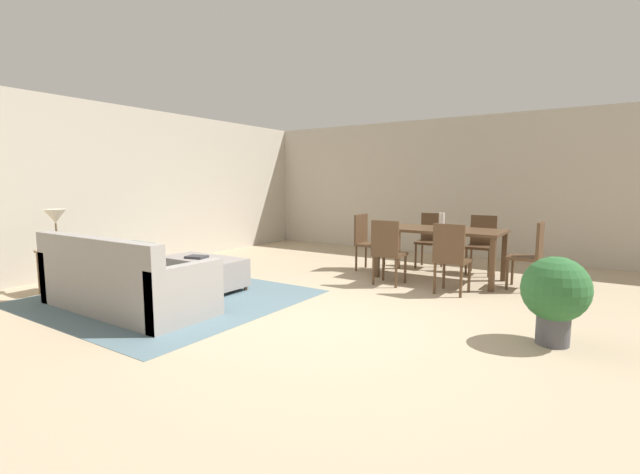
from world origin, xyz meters
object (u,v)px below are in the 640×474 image
(dining_chair_far_left, at_px, (431,237))
(vase_centerpiece, at_px, (442,221))
(couch, at_px, (123,285))
(dining_chair_near_left, at_px, (387,249))
(book_on_ottoman, at_px, (197,257))
(dining_chair_head_east, at_px, (531,252))
(dining_table, at_px, (440,234))
(table_lamp, at_px, (55,218))
(dining_chair_head_west, at_px, (366,239))
(dining_chair_far_right, at_px, (482,241))
(potted_plant, at_px, (555,293))
(ottoman_table, at_px, (203,271))
(dining_chair_near_right, at_px, (451,255))
(side_table, at_px, (58,259))

(dining_chair_far_left, bearing_deg, vase_centerpiece, -61.39)
(couch, xyz_separation_m, dining_chair_near_left, (1.97, 2.75, 0.23))
(dining_chair_far_left, height_order, book_on_ottoman, dining_chair_far_left)
(dining_chair_head_east, relative_size, book_on_ottoman, 3.54)
(couch, height_order, dining_table, couch)
(book_on_ottoman, bearing_deg, table_lamp, -139.36)
(couch, distance_m, dining_chair_head_west, 3.77)
(dining_chair_far_right, xyz_separation_m, potted_plant, (1.31, -2.86, -0.05))
(couch, relative_size, book_on_ottoman, 8.36)
(dining_chair_near_left, height_order, vase_centerpiece, vase_centerpiece)
(dining_chair_head_east, bearing_deg, couch, -135.90)
(table_lamp, xyz_separation_m, dining_chair_head_west, (2.60, 3.58, -0.46))
(table_lamp, xyz_separation_m, dining_chair_far_left, (3.40, 4.43, -0.46))
(dining_chair_far_right, relative_size, dining_chair_head_west, 1.00)
(dining_chair_head_west, bearing_deg, ottoman_table, -117.42)
(table_lamp, bearing_deg, dining_chair_near_right, 32.88)
(couch, bearing_deg, potted_plant, 19.44)
(side_table, bearing_deg, dining_chair_far_right, 45.64)
(dining_chair_near_left, bearing_deg, couch, -125.63)
(dining_chair_near_left, distance_m, vase_centerpiece, 1.04)
(ottoman_table, relative_size, dining_chair_near_right, 1.28)
(dining_chair_head_east, bearing_deg, vase_centerpiece, 178.93)
(dining_chair_near_left, bearing_deg, dining_chair_far_left, 88.63)
(side_table, relative_size, vase_centerpiece, 2.47)
(dining_chair_head_west, bearing_deg, dining_chair_near_right, -26.65)
(ottoman_table, xyz_separation_m, vase_centerpiece, (2.47, 2.41, 0.63))
(table_lamp, height_order, book_on_ottoman, table_lamp)
(ottoman_table, xyz_separation_m, table_lamp, (-1.37, -1.21, 0.74))
(dining_chair_far_right, distance_m, book_on_ottoman, 4.36)
(dining_chair_head_east, bearing_deg, dining_chair_far_left, 153.60)
(side_table, height_order, dining_chair_head_west, dining_chair_head_west)
(dining_chair_head_west, bearing_deg, dining_chair_far_left, 46.71)
(dining_table, bearing_deg, table_lamp, -137.01)
(table_lamp, distance_m, book_on_ottoman, 1.83)
(dining_chair_near_left, xyz_separation_m, vase_centerpiece, (0.48, 0.85, 0.36))
(table_lamp, height_order, dining_chair_far_right, table_lamp)
(dining_chair_far_right, bearing_deg, ottoman_table, -132.51)
(dining_chair_far_left, xyz_separation_m, dining_chair_head_west, (-0.80, -0.85, 0.00))
(dining_chair_head_east, bearing_deg, dining_chair_near_left, -154.39)
(dining_table, height_order, dining_chair_near_left, dining_chair_near_left)
(dining_chair_near_left, distance_m, dining_chair_head_east, 1.90)
(side_table, height_order, dining_chair_far_right, dining_chair_far_right)
(dining_chair_head_east, relative_size, vase_centerpiece, 3.96)
(dining_chair_far_right, xyz_separation_m, vase_centerpiece, (-0.42, -0.74, 0.36))
(dining_chair_near_left, bearing_deg, dining_chair_head_east, 25.61)
(dining_chair_near_right, bearing_deg, dining_chair_head_east, 45.73)
(dining_chair_near_left, height_order, dining_chair_far_left, same)
(dining_chair_far_left, xyz_separation_m, vase_centerpiece, (0.44, -0.81, 0.36))
(potted_plant, bearing_deg, dining_chair_far_right, 114.51)
(table_lamp, height_order, dining_chair_near_left, table_lamp)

